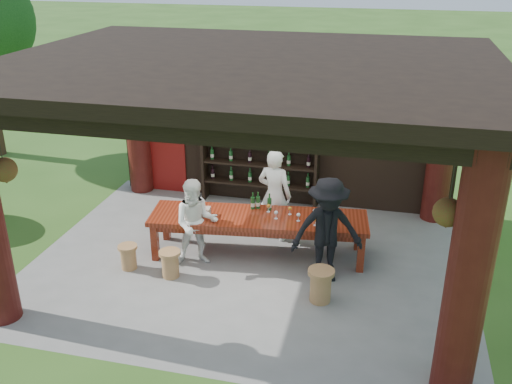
% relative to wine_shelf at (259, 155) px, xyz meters
% --- Properties ---
extents(ground, '(90.00, 90.00, 0.00)m').
position_rel_wine_shelf_xyz_m(ground, '(0.42, -2.45, -1.08)').
color(ground, '#2D5119').
rests_on(ground, ground).
extents(pavilion, '(7.50, 6.00, 3.60)m').
position_rel_wine_shelf_xyz_m(pavilion, '(0.41, -2.02, 1.05)').
color(pavilion, slate).
rests_on(pavilion, ground).
extents(wine_shelf, '(2.45, 0.37, 2.16)m').
position_rel_wine_shelf_xyz_m(wine_shelf, '(0.00, 0.00, 0.00)').
color(wine_shelf, black).
rests_on(wine_shelf, ground).
extents(tasting_table, '(3.85, 1.42, 0.75)m').
position_rel_wine_shelf_xyz_m(tasting_table, '(0.49, -2.16, -0.45)').
color(tasting_table, '#5D1D0D').
rests_on(tasting_table, ground).
extents(stool_near_left, '(0.36, 0.36, 0.47)m').
position_rel_wine_shelf_xyz_m(stool_near_left, '(-0.75, -3.22, -0.83)').
color(stool_near_left, '#9C6F3E').
rests_on(stool_near_left, ground).
extents(stool_near_right, '(0.41, 0.41, 0.54)m').
position_rel_wine_shelf_xyz_m(stool_near_right, '(1.75, -3.35, -0.80)').
color(stool_near_right, '#9C6F3E').
rests_on(stool_near_right, ground).
extents(stool_far_left, '(0.33, 0.33, 0.43)m').
position_rel_wine_shelf_xyz_m(stool_far_left, '(-1.53, -3.14, -0.85)').
color(stool_far_left, '#9C6F3E').
rests_on(stool_far_left, ground).
extents(host, '(0.70, 0.53, 1.75)m').
position_rel_wine_shelf_xyz_m(host, '(0.63, -1.49, -0.21)').
color(host, white).
rests_on(host, ground).
extents(guest_woman, '(0.90, 0.80, 1.53)m').
position_rel_wine_shelf_xyz_m(guest_woman, '(-0.46, -2.69, -0.32)').
color(guest_woman, white).
rests_on(guest_woman, ground).
extents(guest_man, '(1.30, 0.98, 1.78)m').
position_rel_wine_shelf_xyz_m(guest_man, '(1.74, -2.71, -0.19)').
color(guest_man, black).
rests_on(guest_man, ground).
extents(table_bottles, '(0.38, 0.12, 0.31)m').
position_rel_wine_shelf_xyz_m(table_bottles, '(0.45, -1.87, -0.18)').
color(table_bottles, '#194C1E').
rests_on(table_bottles, tasting_table).
extents(table_glasses, '(1.01, 0.40, 0.15)m').
position_rel_wine_shelf_xyz_m(table_glasses, '(1.16, -2.08, -0.26)').
color(table_glasses, silver).
rests_on(table_glasses, tasting_table).
extents(napkin_basket, '(0.28, 0.21, 0.14)m').
position_rel_wine_shelf_xyz_m(napkin_basket, '(-0.46, -2.35, -0.26)').
color(napkin_basket, '#BF6672').
rests_on(napkin_basket, tasting_table).
extents(shrubs, '(14.80, 8.57, 1.36)m').
position_rel_wine_shelf_xyz_m(shrubs, '(3.31, -1.73, -0.54)').
color(shrubs, '#194C14').
rests_on(shrubs, ground).
extents(trees, '(21.29, 8.98, 4.80)m').
position_rel_wine_shelf_xyz_m(trees, '(4.21, -1.00, 2.28)').
color(trees, '#3F2819').
rests_on(trees, ground).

